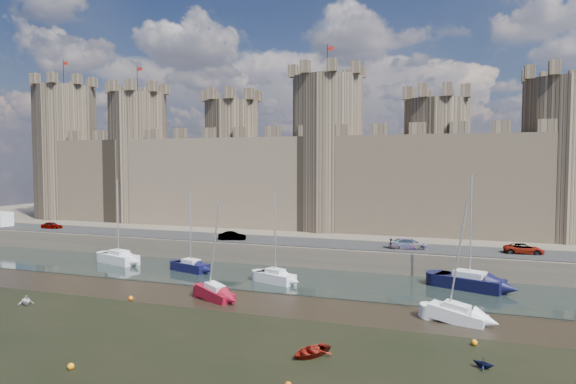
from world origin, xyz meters
name	(u,v)px	position (x,y,z in m)	size (l,w,h in m)	color
ground	(109,352)	(0.00, 0.00, 0.00)	(160.00, 160.00, 0.00)	black
water_channel	(252,276)	(0.00, 24.00, 0.04)	(160.00, 12.00, 0.08)	black
quay	(334,227)	(0.00, 60.00, 1.25)	(160.00, 60.00, 2.50)	#4C443A
road	(283,241)	(0.00, 34.00, 2.55)	(160.00, 7.00, 0.10)	black
castle	(310,169)	(-0.64, 48.00, 11.67)	(108.50, 11.00, 29.00)	#42382B
car_0	(52,225)	(-37.58, 33.63, 3.05)	(1.30, 3.22, 1.10)	gray
car_1	(232,236)	(-6.53, 32.48, 3.08)	(1.24, 3.55, 1.17)	gray
car_2	(409,244)	(16.03, 33.23, 3.16)	(1.84, 4.52, 1.31)	gray
car_3	(524,249)	(28.42, 34.22, 3.09)	(1.94, 4.21, 1.17)	gray
sailboat_0	(119,258)	(-18.58, 24.95, 0.81)	(6.02, 3.73, 10.53)	silver
sailboat_1	(191,266)	(-7.66, 23.83, 0.74)	(4.88, 3.03, 9.15)	black
sailboat_2	(275,276)	(3.59, 21.87, 0.77)	(4.69, 3.04, 9.44)	silver
sailboat_3	(470,281)	(22.79, 25.89, 0.86)	(6.97, 4.60, 11.39)	black
sailboat_4	(215,292)	(0.66, 13.95, 0.71)	(4.38, 3.09, 9.56)	maroon
sailboat_5	(457,314)	(21.87, 14.55, 0.70)	(4.73, 2.81, 9.57)	silver
dinghy_3	(26,300)	(-14.50, 6.91, 0.40)	(1.31, 0.80, 1.51)	white
dinghy_4	(311,352)	(12.99, 3.82, 0.30)	(2.07, 0.60, 2.89)	maroon
dinghy_7	(484,363)	(23.65, 5.44, 0.33)	(1.07, 0.65, 1.24)	black
buoy_1	(131,298)	(-6.54, 11.17, 0.23)	(0.46, 0.46, 0.46)	#FC650B
buoy_3	(474,343)	(23.14, 9.47, 0.22)	(0.44, 0.44, 0.44)	orange
buoy_4	(71,366)	(-0.22, -3.23, 0.21)	(0.42, 0.42, 0.42)	orange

